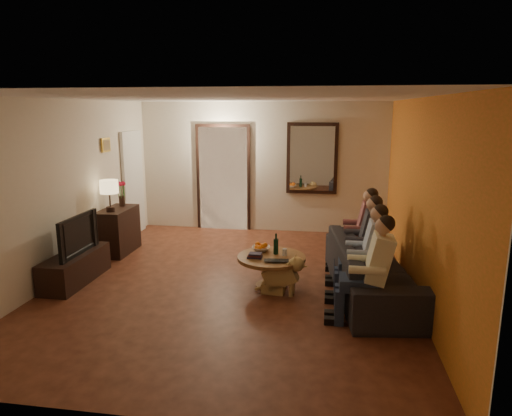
% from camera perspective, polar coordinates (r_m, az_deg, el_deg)
% --- Properties ---
extents(floor, '(5.00, 6.00, 0.01)m').
position_cam_1_polar(floor, '(6.68, -2.98, -9.30)').
color(floor, '#461F13').
rests_on(floor, ground).
extents(ceiling, '(5.00, 6.00, 0.01)m').
position_cam_1_polar(ceiling, '(6.21, -3.26, 13.61)').
color(ceiling, white).
rests_on(ceiling, back_wall).
extents(back_wall, '(5.00, 0.02, 2.60)m').
position_cam_1_polar(back_wall, '(9.24, 0.77, 5.10)').
color(back_wall, beige).
rests_on(back_wall, floor).
extents(front_wall, '(5.00, 0.02, 2.60)m').
position_cam_1_polar(front_wall, '(3.53, -13.36, -7.15)').
color(front_wall, beige).
rests_on(front_wall, floor).
extents(left_wall, '(0.02, 6.00, 2.60)m').
position_cam_1_polar(left_wall, '(7.26, -22.82, 2.16)').
color(left_wall, beige).
rests_on(left_wall, floor).
extents(right_wall, '(0.02, 6.00, 2.60)m').
position_cam_1_polar(right_wall, '(6.29, 19.75, 0.99)').
color(right_wall, beige).
rests_on(right_wall, floor).
extents(orange_accent, '(0.01, 6.00, 2.60)m').
position_cam_1_polar(orange_accent, '(6.29, 19.66, 0.99)').
color(orange_accent, '#BA761F').
rests_on(orange_accent, right_wall).
extents(kitchen_doorway, '(1.00, 0.06, 2.10)m').
position_cam_1_polar(kitchen_doorway, '(9.40, -4.10, 3.66)').
color(kitchen_doorway, '#FFE0A5').
rests_on(kitchen_doorway, floor).
extents(door_trim, '(1.12, 0.04, 2.22)m').
position_cam_1_polar(door_trim, '(9.39, -4.11, 3.65)').
color(door_trim, black).
rests_on(door_trim, floor).
extents(fridge_glimpse, '(0.45, 0.03, 1.70)m').
position_cam_1_polar(fridge_glimpse, '(9.37, -2.59, 2.73)').
color(fridge_glimpse, silver).
rests_on(fridge_glimpse, floor).
extents(mirror_frame, '(1.00, 0.05, 1.40)m').
position_cam_1_polar(mirror_frame, '(9.09, 7.03, 6.16)').
color(mirror_frame, black).
rests_on(mirror_frame, back_wall).
extents(mirror_glass, '(0.86, 0.02, 1.26)m').
position_cam_1_polar(mirror_glass, '(9.06, 7.02, 6.14)').
color(mirror_glass, white).
rests_on(mirror_glass, back_wall).
extents(white_door, '(0.06, 0.85, 2.04)m').
position_cam_1_polar(white_door, '(9.29, -15.09, 2.98)').
color(white_door, white).
rests_on(white_door, floor).
extents(framed_art, '(0.03, 0.28, 0.24)m').
position_cam_1_polar(framed_art, '(8.30, -18.27, 7.50)').
color(framed_art, '#B28C33').
rests_on(framed_art, left_wall).
extents(art_canvas, '(0.01, 0.22, 0.18)m').
position_cam_1_polar(art_canvas, '(8.30, -18.18, 7.50)').
color(art_canvas, brown).
rests_on(art_canvas, left_wall).
extents(dresser, '(0.45, 0.88, 0.78)m').
position_cam_1_polar(dresser, '(8.27, -16.86, -2.72)').
color(dresser, black).
rests_on(dresser, floor).
extents(table_lamp, '(0.30, 0.30, 0.54)m').
position_cam_1_polar(table_lamp, '(7.93, -17.83, 1.49)').
color(table_lamp, beige).
rests_on(table_lamp, dresser).
extents(flower_vase, '(0.14, 0.14, 0.44)m').
position_cam_1_polar(flower_vase, '(8.33, -16.47, 1.72)').
color(flower_vase, '#AF1231').
rests_on(flower_vase, dresser).
extents(tv_stand, '(0.45, 1.27, 0.42)m').
position_cam_1_polar(tv_stand, '(7.13, -21.66, -6.94)').
color(tv_stand, black).
rests_on(tv_stand, floor).
extents(tv, '(0.98, 0.13, 0.56)m').
position_cam_1_polar(tv, '(6.99, -21.98, -3.10)').
color(tv, black).
rests_on(tv, tv_stand).
extents(sofa, '(2.59, 1.27, 0.73)m').
position_cam_1_polar(sofa, '(6.36, 14.42, -7.31)').
color(sofa, black).
rests_on(sofa, floor).
extents(person_a, '(0.60, 0.40, 1.20)m').
position_cam_1_polar(person_a, '(5.43, 14.36, -8.09)').
color(person_a, tan).
rests_on(person_a, sofa).
extents(person_b, '(0.60, 0.40, 1.20)m').
position_cam_1_polar(person_b, '(5.99, 13.84, -6.11)').
color(person_b, tan).
rests_on(person_b, sofa).
extents(person_c, '(0.60, 0.40, 1.20)m').
position_cam_1_polar(person_c, '(6.56, 13.42, -4.47)').
color(person_c, tan).
rests_on(person_c, sofa).
extents(person_d, '(0.60, 0.40, 1.20)m').
position_cam_1_polar(person_d, '(7.14, 13.07, -3.10)').
color(person_d, tan).
rests_on(person_d, sofa).
extents(dog, '(0.58, 0.29, 0.56)m').
position_cam_1_polar(dog, '(6.20, 3.07, -8.25)').
color(dog, '#A17E4A').
rests_on(dog, floor).
extents(coffee_table, '(1.01, 1.01, 0.45)m').
position_cam_1_polar(coffee_table, '(6.46, 1.93, -7.92)').
color(coffee_table, brown).
rests_on(coffee_table, floor).
extents(bowl, '(0.26, 0.26, 0.06)m').
position_cam_1_polar(bowl, '(6.60, 0.63, -5.10)').
color(bowl, white).
rests_on(bowl, coffee_table).
extents(oranges, '(0.20, 0.20, 0.08)m').
position_cam_1_polar(oranges, '(6.58, 0.63, -4.53)').
color(oranges, orange).
rests_on(oranges, bowl).
extents(wine_bottle, '(0.07, 0.07, 0.31)m').
position_cam_1_polar(wine_bottle, '(6.42, 2.51, -4.46)').
color(wine_bottle, black).
rests_on(wine_bottle, coffee_table).
extents(wine_glass, '(0.06, 0.06, 0.10)m').
position_cam_1_polar(wine_glass, '(6.40, 3.61, -5.53)').
color(wine_glass, silver).
rests_on(wine_glass, coffee_table).
extents(book_stack, '(0.20, 0.15, 0.07)m').
position_cam_1_polar(book_stack, '(6.31, -0.16, -5.91)').
color(book_stack, black).
rests_on(book_stack, coffee_table).
extents(laptop, '(0.35, 0.24, 0.03)m').
position_cam_1_polar(laptop, '(6.10, 2.56, -6.77)').
color(laptop, black).
rests_on(laptop, coffee_table).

